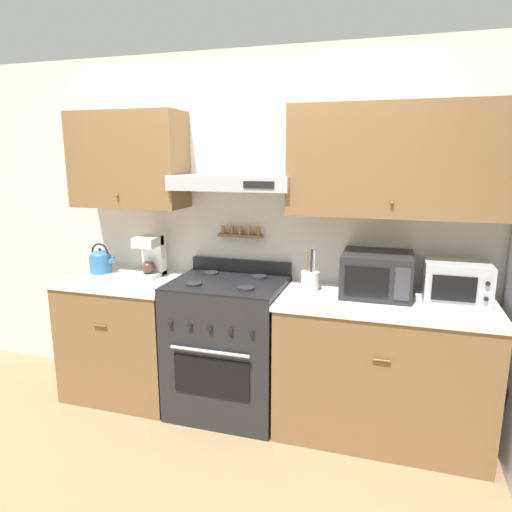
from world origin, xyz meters
The scene contains 10 objects.
ground_plane centered at (0.00, 0.00, 0.00)m, with size 16.00×16.00×0.00m, color #937551.
wall_back centered at (0.10, 0.63, 1.44)m, with size 5.20×0.46×2.55m.
counter_left centered at (-0.83, 0.34, 0.46)m, with size 0.88×0.67×0.92m.
counter_right centered at (1.06, 0.34, 0.46)m, with size 1.34×0.67×0.92m.
stove_range centered at (0.00, 0.33, 0.49)m, with size 0.78×0.68×1.06m.
tea_kettle centered at (-1.10, 0.43, 1.02)m, with size 0.22×0.17×0.23m.
coffee_maker centered at (-0.67, 0.47, 1.08)m, with size 0.17×0.23×0.31m.
microwave centered at (0.99, 0.45, 1.06)m, with size 0.44×0.41×0.28m.
utensil_crock centered at (0.56, 0.43, 0.99)m, with size 0.12×0.12×0.28m.
toaster_oven centered at (1.48, 0.43, 1.05)m, with size 0.39×0.31×0.26m.
Camera 1 is at (1.08, -2.54, 1.82)m, focal length 32.00 mm.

